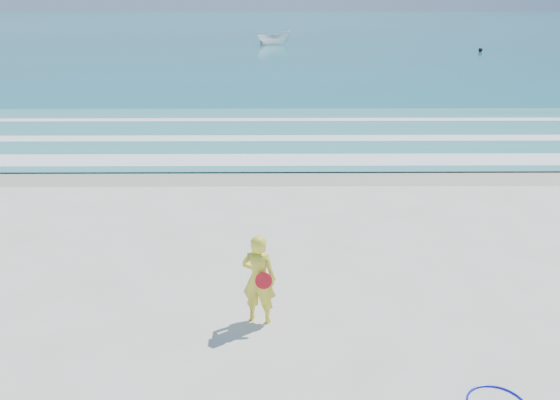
{
  "coord_description": "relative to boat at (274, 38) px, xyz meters",
  "views": [
    {
      "loc": [
        0.47,
        -6.81,
        5.03
      ],
      "look_at": [
        0.55,
        4.0,
        1.0
      ],
      "focal_mm": 35.0,
      "sensor_mm": 36.0,
      "label": 1
    }
  ],
  "objects": [
    {
      "name": "ground",
      "position": [
        -0.31,
        -55.91,
        -0.79
      ],
      "size": [
        400.0,
        400.0,
        0.0
      ],
      "primitive_type": "plane",
      "color": "silver",
      "rests_on": "ground"
    },
    {
      "name": "wet_sand",
      "position": [
        -0.31,
        -46.91,
        -0.79
      ],
      "size": [
        400.0,
        2.4,
        0.0
      ],
      "primitive_type": "cube",
      "color": "#B2A893",
      "rests_on": "ground"
    },
    {
      "name": "ocean",
      "position": [
        -0.31,
        49.09,
        -0.77
      ],
      "size": [
        400.0,
        190.0,
        0.04
      ],
      "primitive_type": "cube",
      "color": "#19727F",
      "rests_on": "ground"
    },
    {
      "name": "shallow",
      "position": [
        -0.31,
        -41.91,
        -0.75
      ],
      "size": [
        400.0,
        10.0,
        0.01
      ],
      "primitive_type": "cube",
      "color": "#59B7AD",
      "rests_on": "ocean"
    },
    {
      "name": "foam_near",
      "position": [
        -0.31,
        -45.61,
        -0.74
      ],
      "size": [
        400.0,
        1.4,
        0.01
      ],
      "primitive_type": "cube",
      "color": "white",
      "rests_on": "shallow"
    },
    {
      "name": "foam_mid",
      "position": [
        -0.31,
        -42.71,
        -0.74
      ],
      "size": [
        400.0,
        0.9,
        0.01
      ],
      "primitive_type": "cube",
      "color": "white",
      "rests_on": "shallow"
    },
    {
      "name": "foam_far",
      "position": [
        -0.31,
        -39.41,
        -0.74
      ],
      "size": [
        400.0,
        0.6,
        0.01
      ],
      "primitive_type": "cube",
      "color": "white",
      "rests_on": "shallow"
    },
    {
      "name": "boat",
      "position": [
        0.0,
        0.0,
        0.0
      ],
      "size": [
        4.15,
        2.73,
        1.5
      ],
      "primitive_type": "imported",
      "rotation": [
        0.0,
        0.0,
        1.93
      ],
      "color": "white",
      "rests_on": "ocean"
    },
    {
      "name": "buoy",
      "position": [
        19.92,
        -8.54,
        -0.55
      ],
      "size": [
        0.4,
        0.4,
        0.4
      ],
      "primitive_type": "sphere",
      "color": "black",
      "rests_on": "ocean"
    },
    {
      "name": "woman",
      "position": [
        -0.13,
        -54.94,
        -0.02
      ],
      "size": [
        0.64,
        0.5,
        1.54
      ],
      "color": "yellow",
      "rests_on": "ground"
    }
  ]
}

